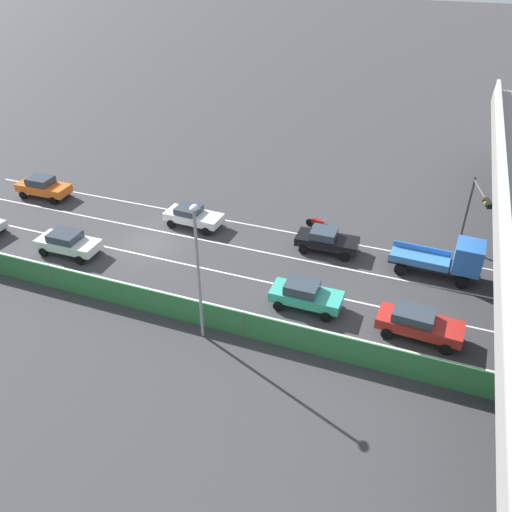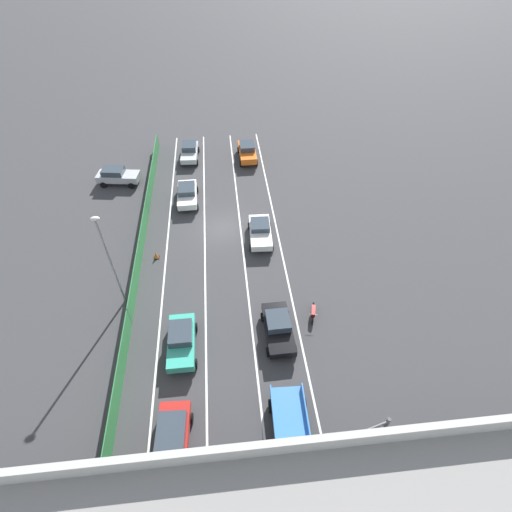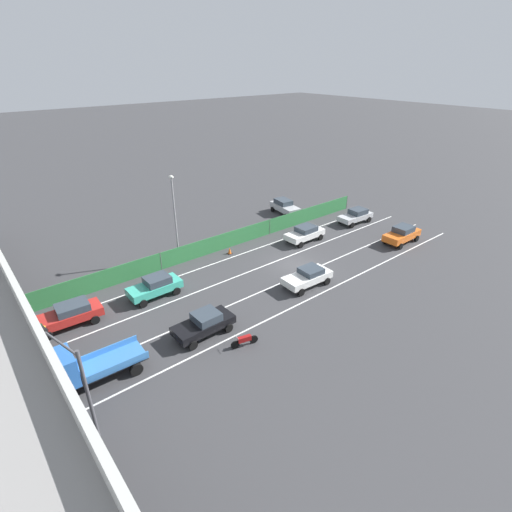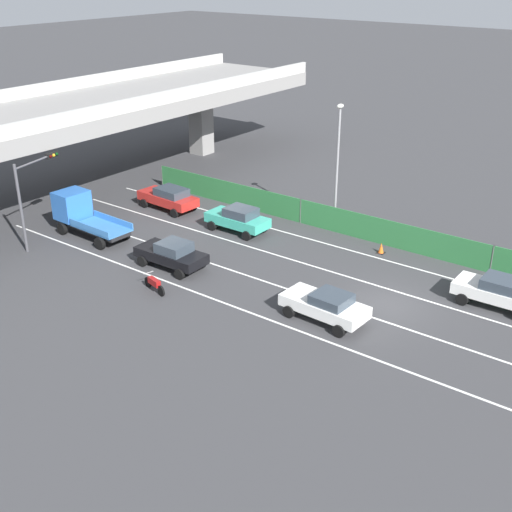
% 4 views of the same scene
% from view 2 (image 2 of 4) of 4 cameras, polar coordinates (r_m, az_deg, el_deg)
% --- Properties ---
extents(ground_plane, '(300.00, 300.00, 0.00)m').
position_cam_2_polar(ground_plane, '(36.06, -4.95, 4.08)').
color(ground_plane, '#38383A').
extents(lane_line_left_edge, '(0.14, 43.09, 0.01)m').
position_cam_2_polar(lane_line_left_edge, '(33.75, 3.76, 0.78)').
color(lane_line_left_edge, silver).
rests_on(lane_line_left_edge, ground).
extents(lane_line_mid_left, '(0.14, 43.09, 0.01)m').
position_cam_2_polar(lane_line_mid_left, '(33.45, -1.86, 0.38)').
color(lane_line_mid_left, silver).
rests_on(lane_line_mid_left, ground).
extents(lane_line_mid_right, '(0.14, 43.09, 0.01)m').
position_cam_2_polar(lane_line_mid_right, '(33.48, -7.53, -0.03)').
color(lane_line_mid_right, silver).
rests_on(lane_line_mid_right, ground).
extents(lane_line_right_edge, '(0.14, 43.09, 0.01)m').
position_cam_2_polar(lane_line_right_edge, '(33.83, -13.14, -0.43)').
color(lane_line_right_edge, silver).
rests_on(lane_line_right_edge, ground).
extents(green_fence, '(0.10, 39.19, 1.69)m').
position_cam_2_polar(green_fence, '(33.64, -16.79, 0.35)').
color(green_fence, '#2D753D').
rests_on(green_fence, ground).
extents(car_sedan_white, '(2.22, 4.44, 1.54)m').
position_cam_2_polar(car_sedan_white, '(34.32, 0.64, 3.71)').
color(car_sedan_white, white).
rests_on(car_sedan_white, ground).
extents(car_taxi_teal, '(2.01, 4.26, 1.69)m').
position_cam_2_polar(car_taxi_teal, '(27.18, -10.95, -12.04)').
color(car_taxi_teal, teal).
rests_on(car_taxi_teal, ground).
extents(car_taxi_orange, '(2.08, 4.51, 1.76)m').
position_cam_2_polar(car_taxi_orange, '(45.71, -1.31, 15.21)').
color(car_taxi_orange, orange).
rests_on(car_taxi_orange, ground).
extents(car_sedan_black, '(2.11, 4.34, 1.63)m').
position_cam_2_polar(car_sedan_black, '(27.39, 3.29, -10.42)').
color(car_sedan_black, black).
rests_on(car_sedan_black, ground).
extents(car_hatchback_white, '(2.11, 4.42, 1.62)m').
position_cam_2_polar(car_hatchback_white, '(39.35, -10.11, 9.07)').
color(car_hatchback_white, silver).
rests_on(car_hatchback_white, ground).
extents(car_sedan_silver, '(2.14, 4.42, 1.62)m').
position_cam_2_polar(car_sedan_silver, '(46.45, -9.77, 15.00)').
color(car_sedan_silver, '#B7BABC').
rests_on(car_sedan_silver, ground).
extents(car_sedan_red, '(2.20, 4.72, 1.65)m').
position_cam_2_polar(car_sedan_red, '(24.20, -12.31, -25.10)').
color(car_sedan_red, red).
rests_on(car_sedan_red, ground).
extents(flatbed_truck_blue, '(2.42, 5.71, 2.68)m').
position_cam_2_polar(flatbed_truck_blue, '(23.18, 5.80, -26.84)').
color(flatbed_truck_blue, black).
rests_on(flatbed_truck_blue, ground).
extents(motorcycle, '(0.72, 1.92, 0.93)m').
position_cam_2_polar(motorcycle, '(28.96, 8.42, -8.18)').
color(motorcycle, black).
rests_on(motorcycle, ground).
extents(parked_wagon_silver, '(4.52, 2.45, 1.75)m').
position_cam_2_polar(parked_wagon_silver, '(43.81, -19.77, 11.11)').
color(parked_wagon_silver, '#B2B5B7').
rests_on(parked_wagon_silver, ground).
extents(traffic_light, '(3.81, 1.17, 5.53)m').
position_cam_2_polar(traffic_light, '(21.07, 14.68, -25.05)').
color(traffic_light, '#47474C').
rests_on(traffic_light, ground).
extents(street_lamp, '(0.60, 0.36, 8.21)m').
position_cam_2_polar(street_lamp, '(28.11, -20.90, 0.10)').
color(street_lamp, gray).
rests_on(street_lamp, ground).
extents(traffic_cone, '(0.47, 0.47, 0.66)m').
position_cam_2_polar(traffic_cone, '(33.92, -14.50, 0.11)').
color(traffic_cone, orange).
rests_on(traffic_cone, ground).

